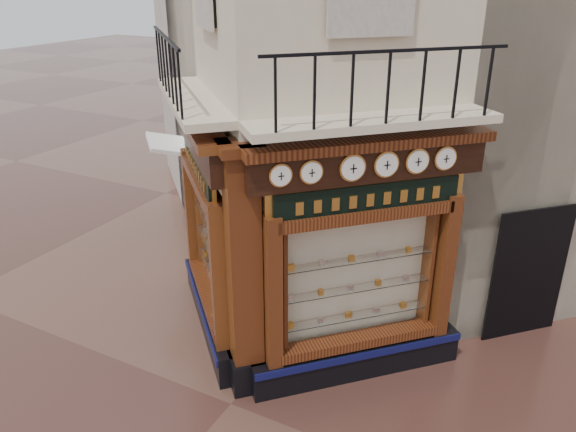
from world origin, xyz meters
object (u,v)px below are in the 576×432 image
Objects in this scene: clock_b at (311,172)px; clock_c at (352,168)px; clock_e at (417,161)px; awning at (178,252)px; signboard_right at (368,198)px; clock_a at (280,175)px; signboard_left at (198,167)px; clock_d at (386,164)px; corner_pilaster at (244,278)px; clock_f at (445,158)px.

clock_c is at bearing 0.00° from clock_b.
clock_e is 0.26× the size of awning.
clock_e is 0.17× the size of signboard_right.
clock_e is at bearing 0.00° from clock_b.
signboard_left is (-2.07, 1.01, -0.52)m from clock_a.
clock_b is 0.17× the size of signboard_left.
clock_e reaches higher than clock_b.
clock_c reaches higher than clock_b.
clock_e is at bearing 0.00° from clock_c.
clock_d is at bearing 0.00° from clock_a.
clock_d is at bearing -12.46° from corner_pilaster.
clock_c reaches higher than awning.
clock_a is 0.15× the size of signboard_right.
clock_c is 2.84m from signboard_left.
clock_a is (0.61, 0.00, 1.67)m from corner_pilaster.
clock_d is at bearing -31.19° from signboard_right.
clock_b is 6.63m from awning.
clock_a is at bearing -175.21° from signboard_right.
clock_e reaches higher than signboard_left.
corner_pilaster reaches higher than clock_e.
clock_c is at bearing -160.24° from awning.
clock_d is 0.19× the size of signboard_left.
corner_pilaster reaches higher than clock_b.
clock_a is 0.97× the size of clock_b.
clock_e is (1.40, 1.40, 0.00)m from clock_a.
clock_f is (1.41, 1.41, -0.00)m from clock_b.
clock_d is 3.17m from signboard_left.
clock_b is 1.56m from clock_e.
clock_c is 1.04× the size of clock_e.
clock_f is at bearing 0.00° from clock_e.
signboard_right is at bearing 7.00° from clock_b.
corner_pilaster reaches higher than clock_c.
clock_b is 2.52m from signboard_left.
clock_a is at bearing -180.00° from clock_b.
clock_d is at bearing -134.07° from signboard_left.
clock_a is 0.23× the size of awning.
clock_c is at bearing -180.00° from clock_e.
signboard_right is (-0.85, -0.70, -0.52)m from clock_f.
clock_c is (1.32, 0.71, 1.67)m from corner_pilaster.
clock_d is 1.07× the size of clock_f.
clock_f is (1.71, 1.71, 0.00)m from clock_a.
clock_d is 0.17× the size of signboard_right.
clock_e is 7.11m from awning.
awning is at bearing 109.76° from clock_c.
clock_f is (0.65, 0.65, 0.00)m from clock_d.
clock_d reaches higher than signboard_right.
clock_d is 6.93m from awning.
signboard_right is (0.85, 1.01, -0.52)m from clock_a.
signboard_left is (-2.36, 0.71, -0.52)m from clock_b.
clock_d is at bearing 0.00° from clock_c.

